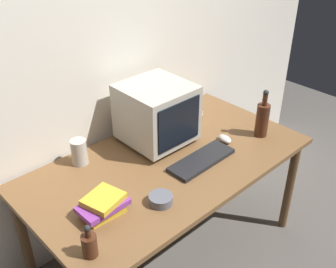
{
  "coord_description": "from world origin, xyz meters",
  "views": [
    {
      "loc": [
        -1.29,
        -1.37,
        2.06
      ],
      "look_at": [
        0.0,
        0.0,
        0.91
      ],
      "focal_mm": 43.17,
      "sensor_mm": 36.0,
      "label": 1
    }
  ],
  "objects_px": {
    "bottle_short": "(89,244)",
    "book_stack": "(103,205)",
    "cd_spindle": "(161,199)",
    "keyboard": "(201,160)",
    "computer_mouse": "(225,139)",
    "mug": "(195,117)",
    "crt_monitor": "(157,113)",
    "bottle_tall": "(262,119)",
    "metal_canister": "(79,152)"
  },
  "relations": [
    {
      "from": "bottle_tall",
      "to": "bottle_short",
      "type": "bearing_deg",
      "value": -176.4
    },
    {
      "from": "cd_spindle",
      "to": "bottle_tall",
      "type": "bearing_deg",
      "value": 2.91
    },
    {
      "from": "crt_monitor",
      "to": "mug",
      "type": "height_order",
      "value": "crt_monitor"
    },
    {
      "from": "cd_spindle",
      "to": "book_stack",
      "type": "bearing_deg",
      "value": 151.86
    },
    {
      "from": "mug",
      "to": "bottle_short",
      "type": "bearing_deg",
      "value": -157.52
    },
    {
      "from": "mug",
      "to": "book_stack",
      "type": "bearing_deg",
      "value": -162.45
    },
    {
      "from": "keyboard",
      "to": "metal_canister",
      "type": "relative_size",
      "value": 2.8
    },
    {
      "from": "cd_spindle",
      "to": "keyboard",
      "type": "bearing_deg",
      "value": 13.87
    },
    {
      "from": "bottle_short",
      "to": "computer_mouse",
      "type": "bearing_deg",
      "value": 9.61
    },
    {
      "from": "crt_monitor",
      "to": "mug",
      "type": "bearing_deg",
      "value": -1.3
    },
    {
      "from": "crt_monitor",
      "to": "computer_mouse",
      "type": "distance_m",
      "value": 0.45
    },
    {
      "from": "keyboard",
      "to": "mug",
      "type": "distance_m",
      "value": 0.44
    },
    {
      "from": "bottle_tall",
      "to": "book_stack",
      "type": "xyz_separation_m",
      "value": [
        -1.14,
        0.09,
        -0.07
      ]
    },
    {
      "from": "computer_mouse",
      "to": "keyboard",
      "type": "bearing_deg",
      "value": -156.08
    },
    {
      "from": "book_stack",
      "to": "mug",
      "type": "height_order",
      "value": "book_stack"
    },
    {
      "from": "bottle_short",
      "to": "mug",
      "type": "relative_size",
      "value": 1.38
    },
    {
      "from": "bottle_tall",
      "to": "mug",
      "type": "distance_m",
      "value": 0.44
    },
    {
      "from": "crt_monitor",
      "to": "bottle_tall",
      "type": "bearing_deg",
      "value": -36.99
    },
    {
      "from": "keyboard",
      "to": "book_stack",
      "type": "height_order",
      "value": "book_stack"
    },
    {
      "from": "crt_monitor",
      "to": "mug",
      "type": "relative_size",
      "value": 3.26
    },
    {
      "from": "computer_mouse",
      "to": "cd_spindle",
      "type": "height_order",
      "value": "cd_spindle"
    },
    {
      "from": "computer_mouse",
      "to": "metal_canister",
      "type": "distance_m",
      "value": 0.88
    },
    {
      "from": "computer_mouse",
      "to": "cd_spindle",
      "type": "xyz_separation_m",
      "value": [
        -0.67,
        -0.15,
        0.0
      ]
    },
    {
      "from": "book_stack",
      "to": "cd_spindle",
      "type": "distance_m",
      "value": 0.28
    },
    {
      "from": "computer_mouse",
      "to": "mug",
      "type": "distance_m",
      "value": 0.28
    },
    {
      "from": "metal_canister",
      "to": "keyboard",
      "type": "bearing_deg",
      "value": -42.34
    },
    {
      "from": "bottle_tall",
      "to": "bottle_short",
      "type": "xyz_separation_m",
      "value": [
        -1.33,
        -0.08,
        -0.06
      ]
    },
    {
      "from": "crt_monitor",
      "to": "bottle_short",
      "type": "distance_m",
      "value": 0.95
    },
    {
      "from": "crt_monitor",
      "to": "cd_spindle",
      "type": "xyz_separation_m",
      "value": [
        -0.37,
        -0.44,
        -0.17
      ]
    },
    {
      "from": "bottle_tall",
      "to": "computer_mouse",
      "type": "bearing_deg",
      "value": 154.88
    },
    {
      "from": "crt_monitor",
      "to": "bottle_tall",
      "type": "relative_size",
      "value": 1.25
    },
    {
      "from": "crt_monitor",
      "to": "bottle_short",
      "type": "bearing_deg",
      "value": -149.46
    },
    {
      "from": "crt_monitor",
      "to": "computer_mouse",
      "type": "relative_size",
      "value": 3.91
    },
    {
      "from": "mug",
      "to": "metal_canister",
      "type": "xyz_separation_m",
      "value": [
        -0.8,
        0.13,
        0.03
      ]
    },
    {
      "from": "bottle_short",
      "to": "keyboard",
      "type": "bearing_deg",
      "value": 9.32
    },
    {
      "from": "book_stack",
      "to": "mug",
      "type": "xyz_separation_m",
      "value": [
        0.94,
        0.3,
        -0.0
      ]
    },
    {
      "from": "keyboard",
      "to": "metal_canister",
      "type": "height_order",
      "value": "metal_canister"
    },
    {
      "from": "crt_monitor",
      "to": "keyboard",
      "type": "distance_m",
      "value": 0.39
    },
    {
      "from": "crt_monitor",
      "to": "mug",
      "type": "distance_m",
      "value": 0.36
    },
    {
      "from": "keyboard",
      "to": "metal_canister",
      "type": "distance_m",
      "value": 0.69
    },
    {
      "from": "crt_monitor",
      "to": "mug",
      "type": "xyz_separation_m",
      "value": [
        0.33,
        -0.01,
        -0.15
      ]
    },
    {
      "from": "computer_mouse",
      "to": "mug",
      "type": "bearing_deg",
      "value": 98.15
    },
    {
      "from": "keyboard",
      "to": "bottle_tall",
      "type": "relative_size",
      "value": 1.35
    },
    {
      "from": "bottle_short",
      "to": "book_stack",
      "type": "relative_size",
      "value": 0.7
    },
    {
      "from": "metal_canister",
      "to": "book_stack",
      "type": "bearing_deg",
      "value": -108.86
    },
    {
      "from": "keyboard",
      "to": "mug",
      "type": "height_order",
      "value": "mug"
    },
    {
      "from": "keyboard",
      "to": "bottle_short",
      "type": "bearing_deg",
      "value": -171.72
    },
    {
      "from": "bottle_short",
      "to": "bottle_tall",
      "type": "bearing_deg",
      "value": 3.6
    },
    {
      "from": "keyboard",
      "to": "cd_spindle",
      "type": "xyz_separation_m",
      "value": [
        -0.41,
        -0.1,
        0.01
      ]
    },
    {
      "from": "metal_canister",
      "to": "crt_monitor",
      "type": "bearing_deg",
      "value": -14.66
    }
  ]
}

